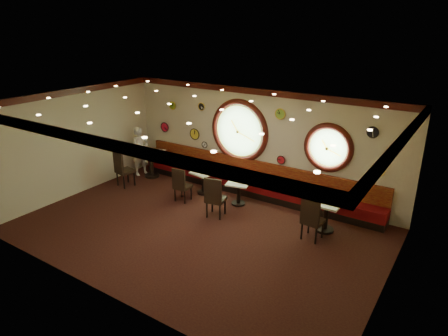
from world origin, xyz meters
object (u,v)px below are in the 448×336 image
at_px(chair_b, 181,183).
at_px(condiment_a_pepper, 152,151).
at_px(condiment_a_bottle, 155,150).
at_px(waiter, 140,151).
at_px(condiment_a_salt, 150,150).
at_px(table_a, 151,161).
at_px(condiment_d_salt, 322,199).
at_px(chair_c, 214,195).
at_px(condiment_b_salt, 203,170).
at_px(condiment_c_bottle, 242,180).
at_px(condiment_b_pepper, 204,171).
at_px(condiment_c_pepper, 239,180).
at_px(table_b, 204,180).
at_px(table_d, 326,212).
at_px(condiment_c_salt, 237,180).
at_px(chair_d, 312,216).
at_px(condiment_d_bottle, 334,199).
at_px(chair_a, 122,167).
at_px(condiment_b_bottle, 206,170).
at_px(table_c, 239,190).

height_order(chair_b, condiment_a_pepper, chair_b).
height_order(condiment_a_bottle, waiter, waiter).
bearing_deg(condiment_a_salt, table_a, -42.94).
relative_size(condiment_d_salt, condiment_a_bottle, 0.62).
xyz_separation_m(table_a, chair_c, (3.51, -1.31, 0.11)).
bearing_deg(condiment_b_salt, chair_c, -42.95).
distance_m(condiment_c_bottle, waiter, 4.13).
height_order(condiment_d_salt, condiment_c_bottle, condiment_d_salt).
xyz_separation_m(condiment_b_pepper, condiment_c_pepper, (1.28, -0.05, -0.02)).
height_order(table_b, table_d, table_d).
xyz_separation_m(table_d, condiment_c_salt, (-2.71, 0.15, 0.23)).
bearing_deg(condiment_b_salt, table_a, 175.67).
distance_m(table_d, chair_c, 2.90).
bearing_deg(condiment_d_salt, condiment_c_pepper, 176.98).
relative_size(table_d, condiment_d_salt, 8.32).
bearing_deg(chair_d, condiment_c_pepper, 166.69).
distance_m(condiment_b_salt, condiment_a_bottle, 2.14).
bearing_deg(condiment_a_bottle, condiment_d_bottle, -3.11).
xyz_separation_m(table_a, condiment_a_salt, (-0.07, 0.07, 0.38)).
xyz_separation_m(chair_d, condiment_a_pepper, (-6.06, 1.05, 0.28)).
bearing_deg(table_d, condiment_c_pepper, 176.97).
distance_m(chair_c, condiment_b_salt, 1.67).
xyz_separation_m(chair_c, waiter, (-3.95, 1.28, 0.18)).
bearing_deg(condiment_d_bottle, condiment_a_salt, 176.78).
bearing_deg(table_d, table_b, 177.06).
xyz_separation_m(condiment_a_salt, waiter, (-0.37, -0.10, -0.09)).
distance_m(condiment_c_salt, condiment_a_pepper, 3.49).
bearing_deg(table_d, condiment_b_pepper, 177.18).
distance_m(chair_a, condiment_c_bottle, 3.96).
xyz_separation_m(condiment_a_pepper, condiment_b_bottle, (2.35, -0.17, -0.13)).
bearing_deg(table_b, condiment_a_salt, 174.28).
relative_size(table_a, condiment_d_salt, 10.55).
distance_m(table_a, table_b, 2.32).
bearing_deg(table_b, condiment_c_salt, -2.52).
relative_size(table_d, condiment_b_pepper, 7.54).
distance_m(table_b, condiment_b_bottle, 0.36).
bearing_deg(condiment_b_pepper, table_b, 155.34).
relative_size(table_b, chair_c, 1.02).
relative_size(condiment_c_salt, condiment_a_pepper, 1.11).
xyz_separation_m(table_d, condiment_a_salt, (-6.32, 0.44, 0.42)).
distance_m(table_d, condiment_d_salt, 0.37).
distance_m(chair_b, condiment_d_bottle, 4.33).
bearing_deg(table_c, condiment_d_salt, -2.50).
relative_size(condiment_c_salt, condiment_a_bottle, 0.67).
xyz_separation_m(condiment_c_salt, condiment_c_pepper, (0.07, -0.01, -0.00)).
bearing_deg(condiment_c_pepper, waiter, 177.09).
distance_m(chair_b, condiment_a_pepper, 2.33).
bearing_deg(chair_b, condiment_a_bottle, 147.64).
xyz_separation_m(table_d, condiment_b_bottle, (-3.84, 0.22, 0.28)).
distance_m(table_b, table_d, 3.94).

